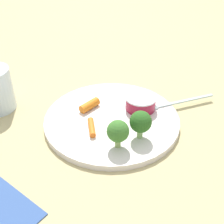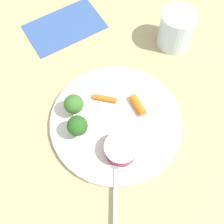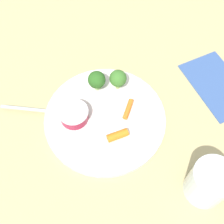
# 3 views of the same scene
# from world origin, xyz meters

# --- Properties ---
(ground_plane) EXTENTS (2.40, 2.40, 0.00)m
(ground_plane) POSITION_xyz_m (0.00, 0.00, 0.00)
(ground_plane) COLOR tan
(plate) EXTENTS (0.26, 0.26, 0.01)m
(plate) POSITION_xyz_m (0.00, 0.00, 0.01)
(plate) COLOR silver
(plate) RESTS_ON ground_plane
(sauce_cup) EXTENTS (0.06, 0.06, 0.03)m
(sauce_cup) POSITION_xyz_m (-0.05, -0.04, 0.03)
(sauce_cup) COLOR maroon
(sauce_cup) RESTS_ON plate
(broccoli_floret_0) EXTENTS (0.04, 0.04, 0.05)m
(broccoli_floret_0) POSITION_xyz_m (-0.06, 0.05, 0.05)
(broccoli_floret_0) COLOR #88B564
(broccoli_floret_0) RESTS_ON plate
(broccoli_floret_1) EXTENTS (0.04, 0.04, 0.05)m
(broccoli_floret_1) POSITION_xyz_m (-0.03, 0.08, 0.04)
(broccoli_floret_1) COLOR #91B05D
(broccoli_floret_1) RESTS_ON plate
(carrot_stick_0) EXTENTS (0.04, 0.05, 0.02)m
(carrot_stick_0) POSITION_xyz_m (0.05, -0.02, 0.02)
(carrot_stick_0) COLOR orange
(carrot_stick_0) RESTS_ON plate
(carrot_stick_1) EXTENTS (0.03, 0.05, 0.01)m
(carrot_stick_1) POSITION_xyz_m (0.03, 0.04, 0.02)
(carrot_stick_1) COLOR orange
(carrot_stick_1) RESTS_ON plate
(fork) EXTENTS (0.14, 0.09, 0.00)m
(fork) POSITION_xyz_m (-0.13, -0.08, 0.01)
(fork) COLOR #AFC4BF
(fork) RESTS_ON plate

